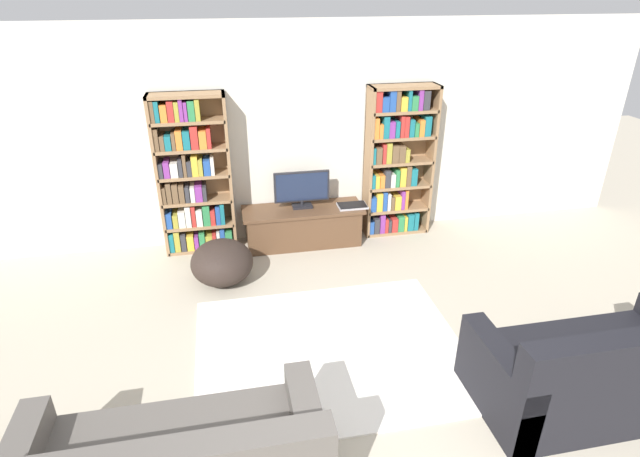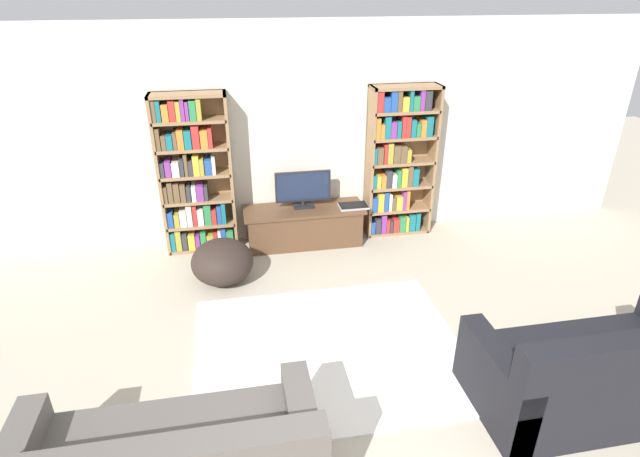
% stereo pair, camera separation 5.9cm
% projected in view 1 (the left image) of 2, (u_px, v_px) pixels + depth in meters
% --- Properties ---
extents(wall_back, '(8.80, 0.06, 2.60)m').
position_uv_depth(wall_back, '(298.00, 135.00, 5.98)').
color(wall_back, silver).
rests_on(wall_back, ground_plane).
extents(bookshelf_left, '(0.84, 0.30, 1.88)m').
position_uv_depth(bookshelf_left, '(192.00, 178.00, 5.77)').
color(bookshelf_left, '#93704C').
rests_on(bookshelf_left, ground_plane).
extents(bookshelf_right, '(0.84, 0.30, 1.88)m').
position_uv_depth(bookshelf_right, '(396.00, 161.00, 6.18)').
color(bookshelf_right, '#93704C').
rests_on(bookshelf_right, ground_plane).
extents(tv_stand, '(1.47, 0.51, 0.47)m').
position_uv_depth(tv_stand, '(303.00, 226.00, 6.18)').
color(tv_stand, brown).
rests_on(tv_stand, ground_plane).
extents(television, '(0.67, 0.16, 0.46)m').
position_uv_depth(television, '(302.00, 189.00, 6.00)').
color(television, black).
rests_on(television, tv_stand).
extents(laptop, '(0.36, 0.23, 0.03)m').
position_uv_depth(laptop, '(352.00, 206.00, 6.11)').
color(laptop, '#B7B7BC').
rests_on(laptop, tv_stand).
extents(area_rug, '(2.35, 1.92, 0.02)m').
position_uv_depth(area_rug, '(331.00, 350.00, 4.43)').
color(area_rug, white).
rests_on(area_rug, ground_plane).
extents(couch_right_sofa, '(1.79, 0.91, 0.89)m').
position_uv_depth(couch_right_sofa, '(597.00, 372.00, 3.77)').
color(couch_right_sofa, black).
rests_on(couch_right_sofa, ground_plane).
extents(beanbag_ottoman, '(0.67, 0.67, 0.48)m').
position_uv_depth(beanbag_ottoman, '(222.00, 262.00, 5.36)').
color(beanbag_ottoman, '#2D231E').
rests_on(beanbag_ottoman, ground_plane).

